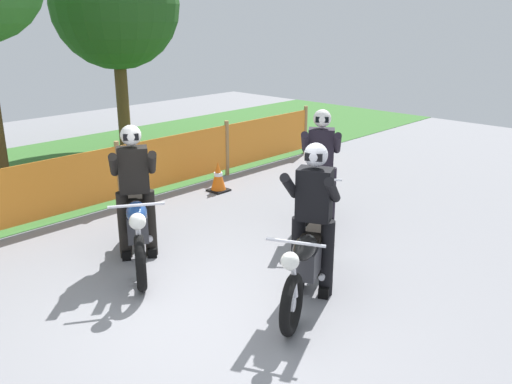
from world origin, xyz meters
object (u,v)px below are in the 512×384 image
at_px(rider_lead, 134,184).
at_px(traffic_cone, 218,177).
at_px(rider_trailing, 321,161).
at_px(motorcycle_trailing, 319,199).
at_px(rider_third, 314,211).
at_px(motorcycle_third, 308,263).
at_px(motorcycle_lead, 138,227).

relative_size(rider_lead, traffic_cone, 3.19).
bearing_deg(rider_trailing, motorcycle_trailing, 0.51).
bearing_deg(rider_third, motorcycle_third, 0.51).
bearing_deg(motorcycle_third, rider_trailing, -170.76).
height_order(rider_lead, rider_third, same).
relative_size(motorcycle_trailing, rider_lead, 0.98).
distance_m(motorcycle_lead, rider_trailing, 2.75).
bearing_deg(rider_third, motorcycle_trailing, -170.03).
bearing_deg(traffic_cone, rider_lead, -153.90).
xyz_separation_m(motorcycle_lead, motorcycle_trailing, (2.41, -0.92, -0.02)).
bearing_deg(motorcycle_lead, motorcycle_trailing, 102.07).
relative_size(motorcycle_lead, motorcycle_trailing, 1.09).
bearing_deg(rider_lead, motorcycle_lead, 0.51).
distance_m(motorcycle_trailing, rider_lead, 2.60).
xyz_separation_m(motorcycle_lead, traffic_cone, (2.63, 1.42, -0.21)).
relative_size(motorcycle_third, rider_lead, 1.07).
height_order(motorcycle_trailing, rider_trailing, rider_trailing).
relative_size(motorcycle_trailing, rider_third, 0.98).
distance_m(motorcycle_third, rider_third, 0.55).
distance_m(motorcycle_lead, motorcycle_trailing, 2.58).
bearing_deg(traffic_cone, motorcycle_lead, -151.66).
xyz_separation_m(motorcycle_lead, rider_trailing, (2.58, -0.79, 0.48)).
distance_m(motorcycle_third, rider_trailing, 2.34).
distance_m(motorcycle_third, traffic_cone, 4.01).
relative_size(motorcycle_lead, rider_trailing, 1.06).
xyz_separation_m(rider_lead, rider_third, (0.76, -2.18, 0.00)).
distance_m(rider_lead, rider_third, 2.31).
relative_size(motorcycle_trailing, rider_trailing, 0.98).
bearing_deg(motorcycle_lead, rider_third, 56.87).
bearing_deg(rider_third, rider_lead, -95.72).
xyz_separation_m(motorcycle_trailing, rider_trailing, (0.17, 0.13, 0.50)).
distance_m(motorcycle_lead, rider_lead, 0.53).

